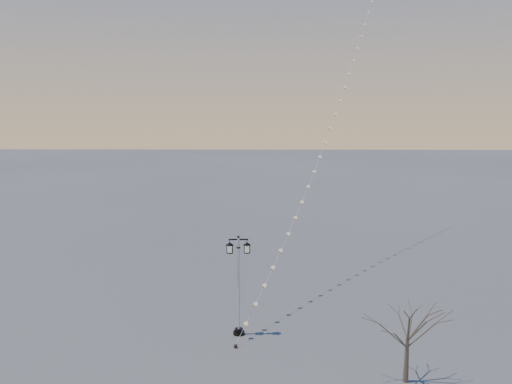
{
  "coord_description": "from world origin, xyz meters",
  "views": [
    {
      "loc": [
        0.15,
        -23.59,
        12.39
      ],
      "look_at": [
        -0.41,
        6.92,
        7.65
      ],
      "focal_mm": 35.99,
      "sensor_mm": 36.0,
      "label": 1
    }
  ],
  "objects": [
    {
      "name": "street_lamp",
      "position": [
        -1.32,
        3.75,
        3.16
      ],
      "size": [
        1.45,
        0.64,
        5.72
      ],
      "rotation": [
        0.0,
        0.0,
        0.04
      ],
      "color": "black",
      "rests_on": "ground"
    },
    {
      "name": "kite_train",
      "position": [
        5.19,
        16.58,
        13.35
      ],
      "size": [
        13.8,
        29.63,
        26.95
      ],
      "rotation": [
        0.0,
        0.0,
        -0.31
      ],
      "color": "black",
      "rests_on": "ground"
    },
    {
      "name": "ground",
      "position": [
        0.0,
        0.0,
        0.0
      ],
      "size": [
        300.0,
        300.0,
        0.0
      ],
      "primitive_type": "plane",
      "color": "#5B5C5C",
      "rests_on": "ground"
    },
    {
      "name": "bare_tree",
      "position": [
        6.7,
        -1.26,
        2.8
      ],
      "size": [
        2.43,
        2.43,
        4.03
      ],
      "rotation": [
        0.0,
        0.0,
        -0.25
      ],
      "color": "brown",
      "rests_on": "ground"
    }
  ]
}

